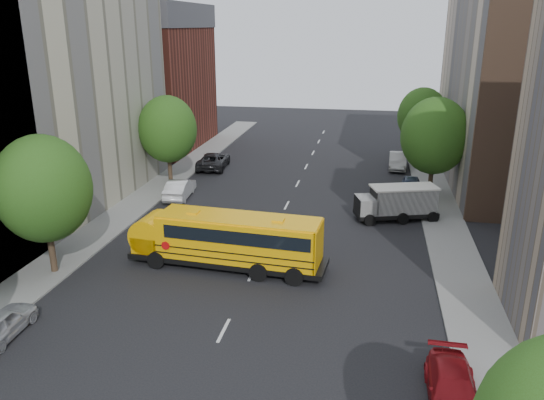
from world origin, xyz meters
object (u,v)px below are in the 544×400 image
(street_tree_2, at_px, (168,129))
(parked_car_2, at_px, (214,160))
(safari_truck, at_px, (397,202))
(street_tree_4, at_px, (435,136))
(parked_car_4, at_px, (411,185))
(school_bus, at_px, (226,238))
(parked_car_3, at_px, (453,389))
(parked_car_1, at_px, (180,188))
(street_tree_1, at_px, (43,189))
(street_tree_5, at_px, (422,116))
(parked_car_0, at_px, (0,324))
(parked_car_5, at_px, (398,161))

(street_tree_2, relative_size, parked_car_2, 1.39)
(safari_truck, bearing_deg, street_tree_4, 46.01)
(parked_car_4, bearing_deg, parked_car_2, 169.57)
(school_bus, bearing_deg, parked_car_3, -36.66)
(parked_car_1, bearing_deg, parked_car_4, -170.68)
(safari_truck, xyz_separation_m, parked_car_4, (1.37, 6.68, -0.65))
(street_tree_1, xyz_separation_m, parked_car_1, (2.20, 14.34, -4.19))
(street_tree_5, relative_size, parked_car_1, 1.62)
(parked_car_0, bearing_deg, parked_car_3, 174.78)
(street_tree_1, relative_size, street_tree_2, 1.03)
(street_tree_5, xyz_separation_m, parked_car_3, (-1.40, -37.20, -4.06))
(street_tree_2, relative_size, parked_car_4, 2.00)
(street_tree_4, xyz_separation_m, street_tree_5, (-0.00, 12.00, -0.37))
(school_bus, distance_m, parked_car_2, 22.39)
(street_tree_5, bearing_deg, street_tree_1, -126.25)
(street_tree_1, height_order, street_tree_5, street_tree_1)
(parked_car_3, bearing_deg, school_bus, 139.70)
(street_tree_1, bearing_deg, street_tree_5, 53.75)
(street_tree_1, relative_size, school_bus, 0.68)
(street_tree_5, bearing_deg, street_tree_4, -90.00)
(street_tree_2, height_order, parked_car_0, street_tree_2)
(street_tree_5, relative_size, safari_truck, 1.23)
(street_tree_4, xyz_separation_m, parked_car_3, (-1.40, -25.20, -4.43))
(street_tree_1, xyz_separation_m, street_tree_5, (22.00, 30.00, -0.25))
(street_tree_1, bearing_deg, safari_truck, 32.82)
(parked_car_2, distance_m, parked_car_3, 36.02)
(parked_car_0, relative_size, parked_car_4, 1.04)
(safari_truck, xyz_separation_m, parked_car_3, (1.37, -19.60, -0.66))
(street_tree_4, distance_m, parked_car_0, 32.23)
(parked_car_5, bearing_deg, street_tree_4, -74.17)
(street_tree_4, height_order, school_bus, street_tree_4)
(school_bus, xyz_separation_m, parked_car_5, (10.48, 24.42, -1.04))
(parked_car_1, height_order, parked_car_2, parked_car_2)
(street_tree_2, height_order, parked_car_2, street_tree_2)
(parked_car_0, relative_size, parked_car_2, 0.72)
(street_tree_4, distance_m, street_tree_5, 12.01)
(street_tree_4, relative_size, school_bus, 0.70)
(school_bus, relative_size, parked_car_2, 2.09)
(street_tree_5, bearing_deg, parked_car_4, -97.30)
(street_tree_1, relative_size, parked_car_2, 1.42)
(street_tree_5, xyz_separation_m, parked_car_1, (-19.80, -15.66, -3.94))
(street_tree_1, height_order, parked_car_4, street_tree_1)
(street_tree_5, bearing_deg, parked_car_1, -141.65)
(parked_car_4, xyz_separation_m, parked_car_5, (-0.80, 7.90, 0.10))
(street_tree_2, height_order, street_tree_5, street_tree_2)
(street_tree_5, height_order, parked_car_5, street_tree_5)
(school_bus, bearing_deg, safari_truck, 49.00)
(street_tree_2, distance_m, parked_car_5, 22.12)
(street_tree_2, xyz_separation_m, street_tree_4, (22.00, 0.00, 0.25))
(school_bus, height_order, parked_car_0, school_bus)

